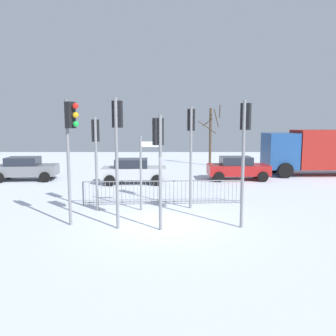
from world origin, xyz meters
TOP-DOWN VIEW (x-y plane):
  - ground_plane at (0.00, 0.00)m, footprint 60.00×60.00m
  - traffic_light_rear_right at (-1.53, -0.39)m, footprint 0.35×0.56m
  - traffic_light_mid_right at (-2.79, 2.08)m, footprint 0.36×0.56m
  - traffic_light_rear_left at (1.15, 2.47)m, footprint 0.33×0.57m
  - traffic_light_mid_left at (-3.18, -0.20)m, footprint 0.52×0.42m
  - traffic_light_foreground_right at (2.82, -0.30)m, footprint 0.41×0.52m
  - traffic_light_foreground_left at (-0.14, -0.57)m, footprint 0.41×0.52m
  - direction_sign_post at (-0.87, 1.98)m, footprint 0.79×0.09m
  - pedestrian_guard_railing at (-0.01, 3.05)m, footprint 7.17×0.48m
  - car_red_mid at (4.59, 9.71)m, footprint 3.84×1.99m
  - car_silver_far at (-1.88, 8.40)m, footprint 3.86×2.05m
  - car_grey_near at (-8.79, 9.50)m, footprint 3.94×2.22m
  - delivery_truck at (10.45, 11.66)m, footprint 7.12×2.89m
  - bare_tree_left at (3.75, 17.07)m, footprint 1.95×1.75m

SIDE VIEW (x-z plane):
  - ground_plane at x=0.00m, z-range 0.00..0.00m
  - pedestrian_guard_railing at x=-0.01m, z-range 0.02..1.09m
  - car_red_mid at x=4.59m, z-range 0.03..1.50m
  - car_silver_far at x=-1.88m, z-range 0.03..1.50m
  - car_grey_near at x=-8.79m, z-range 0.03..1.50m
  - delivery_truck at x=10.45m, z-range 0.19..3.29m
  - direction_sign_post at x=-0.87m, z-range 0.19..3.30m
  - bare_tree_left at x=3.75m, z-range 0.08..5.10m
  - traffic_light_mid_right at x=-2.79m, z-range 0.90..4.76m
  - traffic_light_foreground_left at x=-0.14m, z-range 0.91..4.80m
  - traffic_light_rear_left at x=1.15m, z-range 1.00..5.30m
  - traffic_light_foreground_right at x=2.82m, z-range 1.02..5.42m
  - traffic_light_mid_left at x=-3.18m, z-range 1.04..5.48m
  - traffic_light_rear_right at x=-1.53m, z-range 1.04..5.51m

